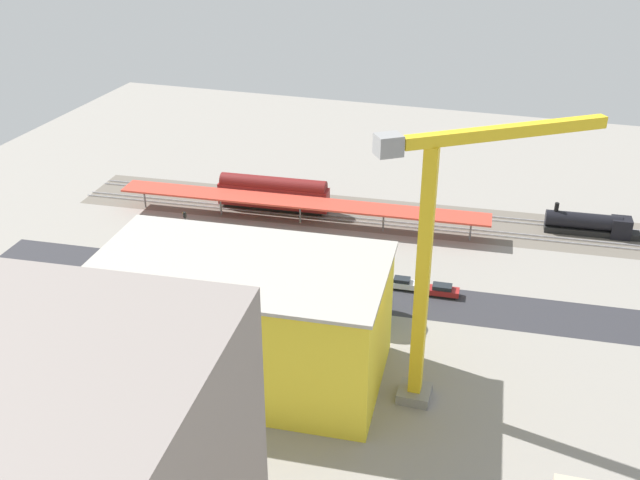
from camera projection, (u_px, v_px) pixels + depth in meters
ground_plane at (358, 281)px, 107.18m from camera, size 176.15×176.15×0.00m
rail_bed at (392, 217)px, 126.77m from camera, size 110.78×21.35×0.01m
street_asphalt at (352, 293)px, 104.07m from camera, size 110.45×16.55×0.01m
track_rails at (392, 216)px, 126.69m from camera, size 109.84×14.94×0.12m
platform_canopy_near at (300, 202)px, 122.89m from camera, size 62.70×9.05×3.96m
locomotive at (592, 225)px, 119.95m from camera, size 15.02×3.59×4.98m
freight_coach_far at (273, 192)px, 128.20m from camera, size 19.63×4.18×6.00m
parked_car_0 at (442, 291)px, 103.25m from camera, size 4.87×2.11×1.67m
parked_car_1 at (402, 284)px, 104.99m from camera, size 4.16×1.93×1.65m
parked_car_2 at (352, 275)px, 107.09m from camera, size 4.32×2.21×1.74m
parked_car_3 at (311, 271)px, 108.43m from camera, size 4.60×2.08×1.60m
parked_car_4 at (269, 265)px, 109.85m from camera, size 4.86×2.06×1.65m
parked_car_5 at (230, 257)px, 112.21m from camera, size 4.93×2.29×1.58m
parked_car_6 at (191, 253)px, 113.42m from camera, size 4.31×2.24×1.63m
construction_building at (242, 321)px, 84.75m from camera, size 33.46×19.83×14.34m
construction_roof_slab at (238, 264)px, 81.42m from camera, size 34.10×20.47×0.40m
tower_crane at (441, 249)px, 75.72m from camera, size 21.24×15.48×31.61m
box_truck_0 at (328, 307)px, 97.70m from camera, size 8.89×2.69×3.50m
street_tree_0 at (364, 283)px, 96.90m from camera, size 6.39×6.39×8.14m
street_tree_1 at (279, 266)px, 100.81m from camera, size 4.17×4.17×7.13m
street_tree_2 at (356, 279)px, 95.79m from camera, size 6.20×6.20×9.09m
traffic_light at (186, 226)px, 112.85m from camera, size 0.50×0.36×6.96m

